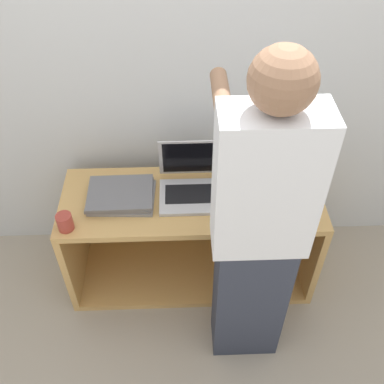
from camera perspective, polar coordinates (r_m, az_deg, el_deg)
ground_plane at (r=2.74m, az=0.14°, el=-14.43°), size 12.00×12.00×0.00m
wall_back at (r=2.35m, az=-0.41°, el=15.09°), size 8.00×0.05×2.40m
cart at (r=2.67m, az=-0.11°, el=-4.76°), size 1.40×0.52×0.66m
laptop_open at (r=2.39m, az=-0.11°, el=1.07°), size 0.34×0.32×0.28m
laptop_stack_left at (r=2.39m, az=-9.01°, el=-0.41°), size 0.36×0.28×0.06m
laptop_stack_right at (r=2.39m, az=8.79°, el=0.25°), size 0.36×0.28×0.09m
person at (r=1.94m, az=8.40°, el=-5.38°), size 0.40×0.53×1.74m
mug at (r=2.30m, az=-15.84°, el=-3.69°), size 0.08×0.08×0.09m
inventory_tag at (r=2.31m, az=9.16°, el=0.04°), size 0.06×0.02×0.01m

